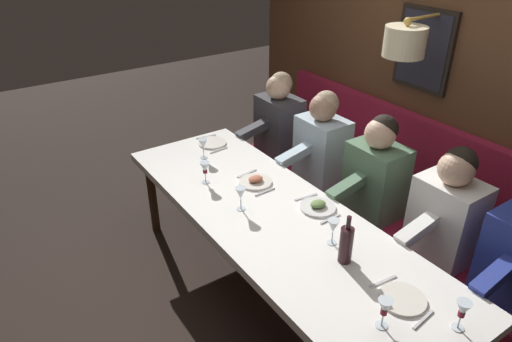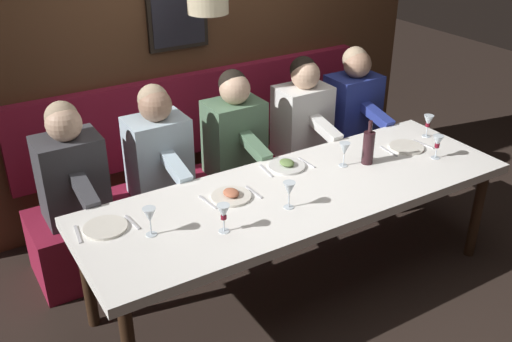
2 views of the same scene
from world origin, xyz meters
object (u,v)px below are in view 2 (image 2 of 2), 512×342
diner_nearest (354,99)px  diner_farthest (70,166)px  wine_glass_1 (428,122)px  diner_middle (235,127)px  wine_glass_2 (224,213)px  diner_far (158,146)px  wine_glass_5 (150,216)px  diner_near (303,111)px  wine_glass_4 (438,142)px  wine_glass_0 (289,190)px  wine_bottle (368,147)px  wine_glass_3 (344,150)px  dining_table (300,198)px

diner_nearest → diner_farthest: 2.29m
wine_glass_1 → diner_nearest: bearing=7.0°
diner_middle → wine_glass_2: (-1.05, 0.66, 0.04)m
diner_far → wine_glass_5: (-0.87, 0.41, 0.04)m
diner_near → wine_glass_2: 1.64m
diner_nearest → wine_glass_2: size_ratio=4.82×
wine_glass_1 → wine_glass_4: same height
wine_glass_0 → wine_bottle: (0.20, -0.76, -0.00)m
diner_farthest → wine_glass_1: 2.48m
diner_near → wine_bottle: diner_near is taller
wine_glass_0 → wine_glass_1: 1.45m
diner_middle → wine_glass_3: size_ratio=4.82×
diner_nearest → wine_glass_2: (-1.05, 1.77, 0.04)m
dining_table → wine_glass_1: (0.16, -1.23, 0.18)m
diner_middle → wine_glass_0: diner_middle is taller
dining_table → diner_nearest: size_ratio=3.45×
wine_glass_1 → wine_glass_5: bearing=94.0°
dining_table → wine_glass_2: wine_glass_2 is taller
wine_glass_1 → diner_middle: bearing=58.9°
diner_farthest → wine_glass_3: size_ratio=4.82×
diner_nearest → wine_glass_3: 1.06m
diner_nearest → wine_glass_4: diner_nearest is taller
diner_near → wine_glass_2: diner_near is taller
diner_farthest → wine_glass_0: diner_farthest is taller
diner_farthest → wine_glass_3: (-0.77, -1.56, 0.04)m
diner_near → wine_glass_4: diner_near is taller
diner_far → wine_glass_3: bearing=-128.4°
wine_glass_5 → wine_glass_1: bearing=-86.0°
diner_middle → wine_glass_4: 1.41m
diner_nearest → wine_bottle: size_ratio=2.64×
wine_glass_4 → wine_bottle: 0.48m
diner_farthest → wine_glass_5: diner_farthest is taller
dining_table → wine_glass_2: (-0.16, 0.62, 0.18)m
diner_far → wine_bottle: bearing=-126.0°
wine_glass_5 → diner_near: bearing=-61.5°
wine_glass_5 → dining_table: bearing=-90.5°
dining_table → wine_bottle: (0.06, -0.58, 0.18)m
wine_glass_1 → wine_glass_4: 0.36m
diner_nearest → wine_glass_4: bearing=173.0°
wine_glass_2 → wine_glass_4: size_ratio=1.00×
diner_farthest → wine_glass_3: bearing=-116.2°
diner_farthest → wine_glass_2: diner_farthest is taller
diner_far → wine_glass_4: 1.87m
wine_glass_3 → wine_glass_4: 0.65m
wine_glass_3 → diner_near: bearing=-16.2°
wine_glass_2 → wine_glass_5: size_ratio=1.00×
diner_far → wine_glass_1: (-0.72, -1.79, 0.04)m
wine_bottle → wine_glass_5: bearing=91.9°
diner_far → diner_farthest: bearing=90.0°
diner_nearest → wine_glass_0: bearing=127.6°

